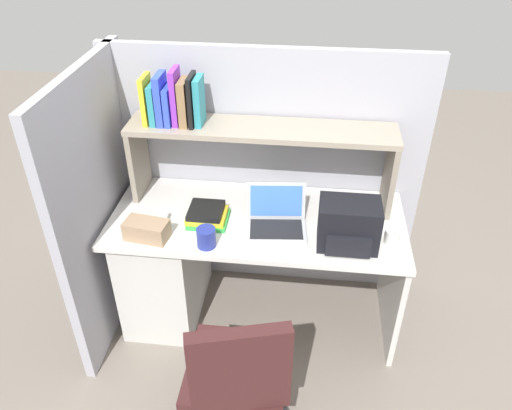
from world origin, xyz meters
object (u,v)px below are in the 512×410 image
at_px(backpack, 349,225).
at_px(laptop, 276,219).
at_px(computer_mouse, 162,219).
at_px(tissue_box, 147,230).
at_px(paper_cup, 392,237).
at_px(office_chair, 237,390).
at_px(snack_canister, 206,237).

bearing_deg(backpack, laptop, 163.71).
height_order(computer_mouse, tissue_box, tissue_box).
distance_m(paper_cup, office_chair, 1.06).
xyz_separation_m(laptop, computer_mouse, (-0.62, -0.03, -0.03)).
xyz_separation_m(computer_mouse, office_chair, (0.52, -0.75, -0.35)).
bearing_deg(computer_mouse, tissue_box, -101.62).
bearing_deg(office_chair, backpack, -139.76).
xyz_separation_m(computer_mouse, snack_canister, (0.28, -0.17, 0.04)).
bearing_deg(computer_mouse, snack_canister, -30.00).
distance_m(laptop, tissue_box, 0.67).
bearing_deg(laptop, tissue_box, -165.03).
xyz_separation_m(laptop, backpack, (0.37, -0.11, 0.07)).
distance_m(computer_mouse, tissue_box, 0.15).
bearing_deg(computer_mouse, laptop, 4.40).
bearing_deg(paper_cup, tissue_box, -175.36).
bearing_deg(tissue_box, backpack, 12.06).
relative_size(computer_mouse, paper_cup, 1.28).
bearing_deg(paper_cup, snack_canister, -172.05).
distance_m(computer_mouse, snack_canister, 0.33).
bearing_deg(office_chair, laptop, -112.29).
height_order(paper_cup, office_chair, office_chair).
bearing_deg(paper_cup, laptop, 173.04).
bearing_deg(office_chair, snack_canister, -82.93).
relative_size(laptop, snack_canister, 3.20).
distance_m(laptop, snack_canister, 0.39).
distance_m(paper_cup, tissue_box, 1.25).
bearing_deg(computer_mouse, office_chair, -53.84).
relative_size(tissue_box, snack_canister, 2.11).
height_order(laptop, computer_mouse, laptop).
height_order(paper_cup, tissue_box, tissue_box).
distance_m(backpack, snack_canister, 0.71).
bearing_deg(paper_cup, backpack, -171.29).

